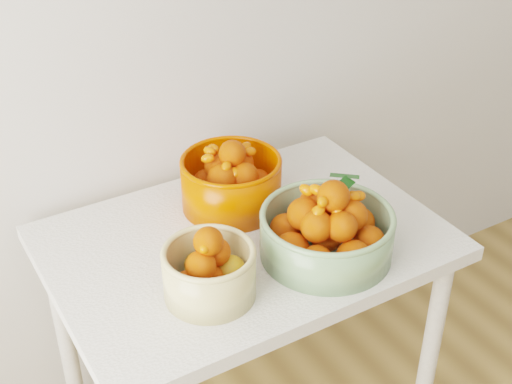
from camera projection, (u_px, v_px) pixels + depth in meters
table at (245, 266)px, 1.90m from camera, size 1.00×0.70×0.75m
bowl_cream at (209, 271)px, 1.62m from camera, size 0.26×0.26×0.18m
bowl_green at (327, 230)px, 1.75m from camera, size 0.43×0.43×0.21m
bowl_orange at (231, 181)px, 1.93m from camera, size 0.31×0.31×0.20m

